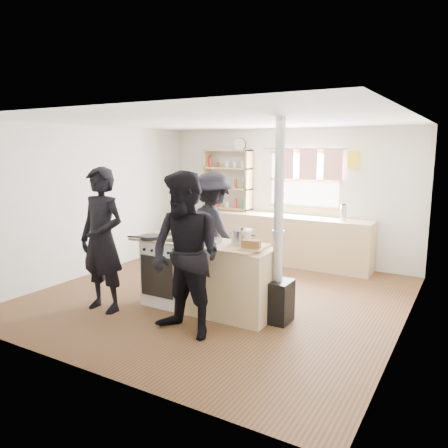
{
  "coord_description": "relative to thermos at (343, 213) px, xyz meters",
  "views": [
    {
      "loc": [
        3.14,
        -5.23,
        2.15
      ],
      "look_at": [
        0.14,
        -0.1,
        1.1
      ],
      "focal_mm": 35.0,
      "sensor_mm": 36.0,
      "label": 1
    }
  ],
  "objects": [
    {
      "name": "bread_board",
      "position": [
        -0.33,
        -2.87,
        -0.05
      ],
      "size": [
        0.31,
        0.25,
        0.12
      ],
      "color": "tan",
      "rests_on": "cooking_island"
    },
    {
      "name": "person_far",
      "position": [
        -1.48,
        -1.87,
        -0.14
      ],
      "size": [
        1.32,
        1.05,
        1.78
      ],
      "primitive_type": "imported",
      "rotation": [
        0.0,
        0.0,
        2.75
      ],
      "color": "black",
      "rests_on": "ground"
    },
    {
      "name": "stockpot_stove",
      "position": [
        -1.45,
        -2.59,
        -0.02
      ],
      "size": [
        0.22,
        0.22,
        0.18
      ],
      "color": "silver",
      "rests_on": "cooking_island"
    },
    {
      "name": "cooking_island",
      "position": [
        -1.02,
        -2.77,
        -0.57
      ],
      "size": [
        1.97,
        0.64,
        0.93
      ],
      "color": "silver",
      "rests_on": "ground"
    },
    {
      "name": "shelving_unit",
      "position": [
        -2.37,
        0.12,
        0.48
      ],
      "size": [
        1.0,
        0.28,
        1.2
      ],
      "color": "tan",
      "rests_on": "back_counter"
    },
    {
      "name": "back_counter",
      "position": [
        -1.17,
        0.0,
        -0.58
      ],
      "size": [
        3.4,
        0.55,
        0.9
      ],
      "primitive_type": "cube",
      "color": "tan",
      "rests_on": "ground"
    },
    {
      "name": "flue_heater",
      "position": [
        -0.07,
        -2.65,
        -0.39
      ],
      "size": [
        0.35,
        0.35,
        2.5
      ],
      "color": "black",
      "rests_on": "ground"
    },
    {
      "name": "skillet_greens",
      "position": [
        -1.77,
        -2.99,
        -0.08
      ],
      "size": [
        0.38,
        0.38,
        0.05
      ],
      "color": "black",
      "rests_on": "cooking_island"
    },
    {
      "name": "roast_tray",
      "position": [
        -1.01,
        -2.85,
        -0.07
      ],
      "size": [
        0.39,
        0.31,
        0.06
      ],
      "color": "silver",
      "rests_on": "cooking_island"
    },
    {
      "name": "ground",
      "position": [
        -1.17,
        -2.22,
        -1.04
      ],
      "size": [
        5.0,
        5.0,
        0.01
      ],
      "primitive_type": "cube",
      "color": "brown",
      "rests_on": "ground"
    },
    {
      "name": "person_near_left",
      "position": [
        -2.22,
        -3.44,
        -0.08
      ],
      "size": [
        0.7,
        0.46,
        1.9
      ],
      "primitive_type": "imported",
      "rotation": [
        0.0,
        0.0,
        -0.0
      ],
      "color": "black",
      "rests_on": "ground"
    },
    {
      "name": "stockpot_counter",
      "position": [
        -0.57,
        -2.64,
        -0.01
      ],
      "size": [
        0.29,
        0.29,
        0.21
      ],
      "color": "#B1B1B3",
      "rests_on": "cooking_island"
    },
    {
      "name": "person_near_right",
      "position": [
        -0.8,
        -3.55,
        -0.09
      ],
      "size": [
        1.01,
        0.84,
        1.9
      ],
      "primitive_type": "imported",
      "rotation": [
        0.0,
        0.0,
        -0.14
      ],
      "color": "black",
      "rests_on": "ground"
    },
    {
      "name": "thermos",
      "position": [
        0.0,
        0.0,
        0.0
      ],
      "size": [
        0.1,
        0.1,
        0.27
      ],
      "primitive_type": "cylinder",
      "color": "silver",
      "rests_on": "back_counter"
    }
  ]
}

